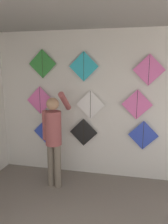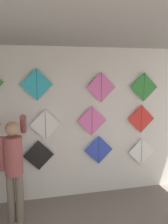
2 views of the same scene
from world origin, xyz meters
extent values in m
cube|color=silver|center=(0.00, 3.57, 1.40)|extent=(5.43, 0.06, 2.80)
cylinder|color=#726656|center=(-1.07, 2.93, 0.40)|extent=(0.13, 0.13, 0.79)
cylinder|color=#726656|center=(-0.93, 2.89, 0.40)|extent=(0.13, 0.13, 0.79)
cylinder|color=#9E4C4C|center=(-1.00, 2.91, 1.09)|extent=(0.28, 0.28, 0.59)
sphere|color=tan|center=(-1.00, 2.91, 1.51)|extent=(0.21, 0.21, 0.21)
cylinder|color=#9E4C4C|center=(-1.17, 2.95, 1.12)|extent=(0.10, 0.10, 0.53)
cylinder|color=#9E4C4C|center=(-0.84, 3.09, 1.54)|extent=(0.10, 0.49, 0.38)
cube|color=blue|center=(-1.36, 3.48, 0.84)|extent=(0.55, 0.01, 0.55)
cylinder|color=black|center=(-1.36, 3.48, 0.84)|extent=(0.01, 0.01, 0.53)
cube|color=black|center=(-0.59, 3.48, 0.87)|extent=(0.55, 0.01, 0.55)
cylinder|color=black|center=(-0.59, 3.48, 0.87)|extent=(0.01, 0.01, 0.53)
cube|color=blue|center=(0.54, 3.48, 0.89)|extent=(0.55, 0.01, 0.55)
cylinder|color=black|center=(0.54, 3.48, 0.89)|extent=(0.01, 0.01, 0.53)
cube|color=pink|center=(-1.48, 3.48, 1.48)|extent=(0.55, 0.01, 0.55)
cylinder|color=black|center=(-1.48, 3.48, 1.48)|extent=(0.01, 0.01, 0.53)
cube|color=white|center=(-0.46, 3.48, 1.43)|extent=(0.55, 0.01, 0.55)
cylinder|color=black|center=(-0.46, 3.48, 1.43)|extent=(0.01, 0.01, 0.53)
cube|color=pink|center=(0.40, 3.48, 1.46)|extent=(0.55, 0.01, 0.55)
cylinder|color=black|center=(0.40, 3.48, 1.46)|extent=(0.01, 0.01, 0.53)
cube|color=#338C38|center=(-1.40, 3.48, 2.19)|extent=(0.55, 0.01, 0.55)
cylinder|color=black|center=(-1.40, 3.48, 2.19)|extent=(0.01, 0.01, 0.53)
cube|color=#28B2C6|center=(-0.59, 3.48, 2.14)|extent=(0.55, 0.01, 0.55)
cylinder|color=black|center=(-0.59, 3.48, 2.14)|extent=(0.01, 0.01, 0.53)
cube|color=pink|center=(0.58, 3.48, 2.08)|extent=(0.55, 0.01, 0.55)
cylinder|color=black|center=(0.58, 3.48, 2.08)|extent=(0.01, 0.01, 0.53)
camera|label=1|loc=(0.30, -0.53, 2.12)|focal=35.00mm
camera|label=2|loc=(-0.82, -0.90, 2.36)|focal=40.00mm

